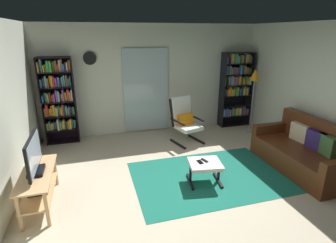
{
  "coord_description": "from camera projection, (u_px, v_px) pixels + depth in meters",
  "views": [
    {
      "loc": [
        -1.47,
        -3.41,
        2.4
      ],
      "look_at": [
        -0.11,
        1.19,
        0.78
      ],
      "focal_mm": 28.35,
      "sensor_mm": 36.0,
      "label": 1
    }
  ],
  "objects": [
    {
      "name": "cell_phone",
      "position": [
        200.0,
        162.0,
        4.36
      ],
      "size": [
        0.07,
        0.14,
        0.01
      ],
      "primitive_type": "cube",
      "rotation": [
        0.0,
        0.0,
        0.05
      ],
      "color": "black",
      "rests_on": "ottoman"
    },
    {
      "name": "wall_back",
      "position": [
        153.0,
        79.0,
        6.48
      ],
      "size": [
        5.6,
        0.06,
        2.6
      ],
      "primitive_type": "cube",
      "color": "silver",
      "rests_on": "ground"
    },
    {
      "name": "ottoman",
      "position": [
        205.0,
        166.0,
        4.38
      ],
      "size": [
        0.59,
        0.56,
        0.37
      ],
      "color": "white",
      "rests_on": "ground"
    },
    {
      "name": "bookshelf_near_sofa",
      "position": [
        235.0,
        86.0,
        6.9
      ],
      "size": [
        0.81,
        0.3,
        1.92
      ],
      "color": "black",
      "rests_on": "ground"
    },
    {
      "name": "bookshelf_near_tv",
      "position": [
        58.0,
        98.0,
        5.8
      ],
      "size": [
        0.7,
        0.3,
        1.91
      ],
      "color": "black",
      "rests_on": "ground"
    },
    {
      "name": "lounge_armchair",
      "position": [
        185.0,
        119.0,
        5.99
      ],
      "size": [
        0.71,
        0.77,
        1.02
      ],
      "color": "black",
      "rests_on": "ground"
    },
    {
      "name": "tv_remote",
      "position": [
        205.0,
        160.0,
        4.4
      ],
      "size": [
        0.08,
        0.15,
        0.02
      ],
      "primitive_type": "cube",
      "rotation": [
        0.0,
        0.0,
        0.33
      ],
      "color": "black",
      "rests_on": "ottoman"
    },
    {
      "name": "area_rug",
      "position": [
        208.0,
        177.0,
        4.63
      ],
      "size": [
        2.59,
        1.79,
        0.01
      ],
      "primitive_type": "cube",
      "color": "#1A6D59",
      "rests_on": "ground"
    },
    {
      "name": "television",
      "position": [
        34.0,
        156.0,
        3.64
      ],
      "size": [
        0.2,
        0.83,
        0.54
      ],
      "color": "black",
      "rests_on": "tv_stand"
    },
    {
      "name": "glass_door_panel",
      "position": [
        146.0,
        90.0,
        6.45
      ],
      "size": [
        1.1,
        0.01,
        2.0
      ],
      "primitive_type": "cube",
      "color": "silver"
    },
    {
      "name": "ground_plane",
      "position": [
        196.0,
        189.0,
        4.26
      ],
      "size": [
        7.02,
        7.02,
        0.0
      ],
      "primitive_type": "plane",
      "color": "beige"
    },
    {
      "name": "floor_lamp_by_shelf",
      "position": [
        255.0,
        79.0,
        6.26
      ],
      "size": [
        0.24,
        0.24,
        1.59
      ],
      "color": "#A5A5AD",
      "rests_on": "ground"
    },
    {
      "name": "tv_stand",
      "position": [
        39.0,
        184.0,
        3.77
      ],
      "size": [
        0.42,
        1.14,
        0.53
      ],
      "color": "tan",
      "rests_on": "ground"
    },
    {
      "name": "leather_sofa",
      "position": [
        305.0,
        153.0,
        4.82
      ],
      "size": [
        0.89,
        1.86,
        0.9
      ],
      "color": "#552913",
      "rests_on": "ground"
    },
    {
      "name": "wall_clock",
      "position": [
        90.0,
        58.0,
        5.85
      ],
      "size": [
        0.29,
        0.03,
        0.29
      ],
      "color": "silver"
    }
  ]
}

